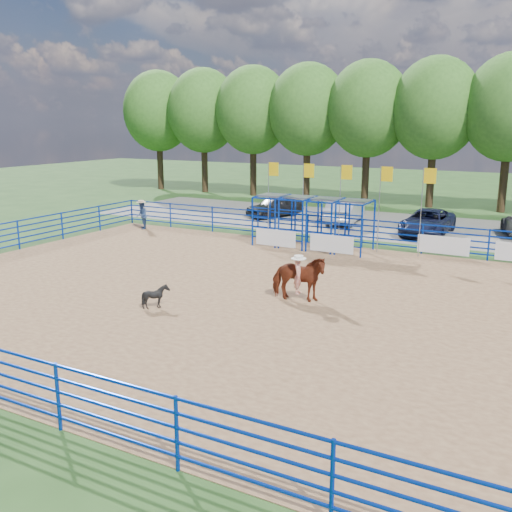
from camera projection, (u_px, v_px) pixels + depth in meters
name	position (u px, v px, depth m)	size (l,w,h in m)	color
ground	(274.00, 301.00, 20.48)	(120.00, 120.00, 0.00)	#305421
arena_dirt	(274.00, 300.00, 20.48)	(30.00, 20.00, 0.02)	#946E4A
gravel_strip	(397.00, 226.00, 35.04)	(40.00, 10.00, 0.01)	gray
horse_and_rider	(298.00, 277.00, 20.19)	(2.14, 1.27, 2.32)	maroon
calf	(156.00, 296.00, 19.51)	(0.68, 0.77, 0.84)	black
spectator_cowboy	(142.00, 215.00, 33.83)	(0.98, 1.01, 1.70)	navy
car_a	(275.00, 206.00, 38.39)	(1.66, 4.12, 1.41)	black
car_b	(345.00, 210.00, 35.88)	(1.69, 4.86, 1.60)	#919399
car_c	(427.00, 222.00, 32.28)	(2.35, 5.09, 1.41)	#161A37
perimeter_fence	(274.00, 281.00, 20.30)	(30.10, 20.10, 1.50)	#072FAB
chute_assembly	(319.00, 224.00, 28.64)	(19.32, 2.41, 4.20)	#072FAB
treeline	(436.00, 103.00, 41.02)	(56.40, 6.40, 11.24)	#3F2B19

